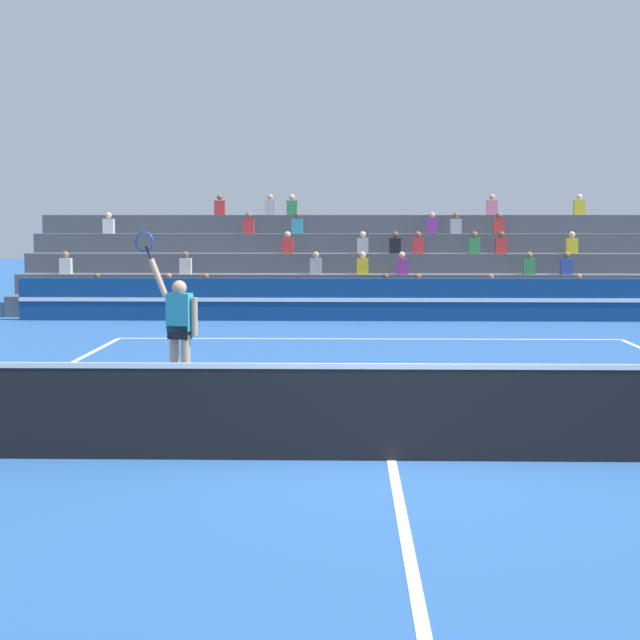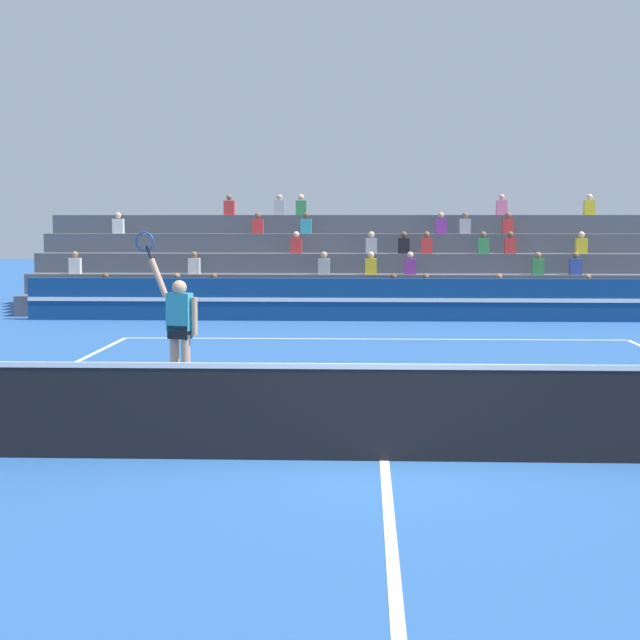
# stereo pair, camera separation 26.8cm
# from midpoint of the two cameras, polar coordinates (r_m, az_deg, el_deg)

# --- Properties ---
(ground_plane) EXTENTS (120.00, 120.00, 0.00)m
(ground_plane) POSITION_cam_midpoint_polar(r_m,az_deg,el_deg) (11.66, 3.17, -7.50)
(ground_plane) COLOR #285699
(court_lines) EXTENTS (11.10, 23.90, 0.01)m
(court_lines) POSITION_cam_midpoint_polar(r_m,az_deg,el_deg) (11.66, 3.17, -7.49)
(court_lines) COLOR white
(court_lines) RESTS_ON ground
(tennis_net) EXTENTS (12.00, 0.10, 1.10)m
(tennis_net) POSITION_cam_midpoint_polar(r_m,az_deg,el_deg) (11.56, 3.18, -4.87)
(tennis_net) COLOR #2D6B38
(tennis_net) RESTS_ON ground
(sponsor_banner_wall) EXTENTS (18.00, 0.26, 1.10)m
(sponsor_banner_wall) POSITION_cam_midpoint_polar(r_m,az_deg,el_deg) (27.62, 2.16, 1.10)
(sponsor_banner_wall) COLOR navy
(sponsor_banner_wall) RESTS_ON ground
(bleacher_stand) EXTENTS (19.38, 4.75, 3.38)m
(bleacher_stand) POSITION_cam_midpoint_polar(r_m,az_deg,el_deg) (31.39, 2.09, 2.46)
(bleacher_stand) COLOR #4C515B
(bleacher_stand) RESTS_ON ground
(tennis_player) EXTENTS (1.01, 0.44, 2.47)m
(tennis_player) POSITION_cam_midpoint_polar(r_m,az_deg,el_deg) (15.98, -8.03, -0.47)
(tennis_player) COLOR tan
(tennis_player) RESTS_ON ground
(tennis_ball) EXTENTS (0.07, 0.07, 0.07)m
(tennis_ball) POSITION_cam_midpoint_polar(r_m,az_deg,el_deg) (13.45, -3.34, -5.63)
(tennis_ball) COLOR #C6DB33
(tennis_ball) RESTS_ON ground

